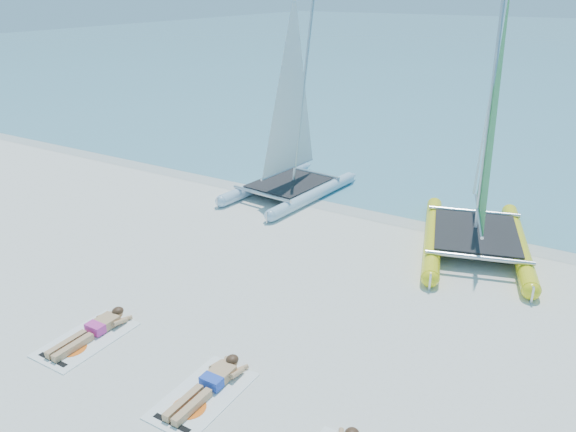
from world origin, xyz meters
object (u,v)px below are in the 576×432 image
at_px(catamaran_blue, 291,135).
at_px(towel_a, 87,339).
at_px(sunbather_a, 94,330).
at_px(towel_b, 203,395).
at_px(catamaran_yellow, 484,157).
at_px(sunbather_b, 210,383).

height_order(catamaran_blue, towel_a, catamaran_blue).
distance_m(sunbather_a, towel_b, 2.91).
relative_size(catamaran_yellow, towel_a, 3.87).
bearing_deg(catamaran_yellow, towel_b, -121.18).
distance_m(towel_a, sunbather_a, 0.22).
bearing_deg(catamaran_blue, towel_b, -61.66).
bearing_deg(sunbather_b, sunbather_a, 178.46).
xyz_separation_m(catamaran_yellow, sunbather_b, (-2.21, -8.28, -2.13)).
height_order(towel_a, towel_b, same).
distance_m(catamaran_yellow, sunbather_a, 9.90).
bearing_deg(sunbather_b, towel_b, -90.00).
xyz_separation_m(catamaran_blue, sunbather_b, (3.73, -8.80, -1.82)).
bearing_deg(catamaran_yellow, catamaran_blue, 158.49).
distance_m(towel_a, sunbather_b, 2.90).
bearing_deg(sunbather_a, catamaran_yellow, 58.11).
bearing_deg(towel_a, catamaran_yellow, 58.70).
distance_m(catamaran_yellow, towel_a, 10.08).
distance_m(catamaran_blue, catamaran_yellow, 5.97).
height_order(catamaran_blue, catamaran_yellow, catamaran_yellow).
distance_m(catamaran_blue, towel_a, 9.16).
xyz_separation_m(catamaran_yellow, towel_b, (-2.21, -8.48, -2.24)).
bearing_deg(catamaran_blue, sunbather_b, -61.22).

